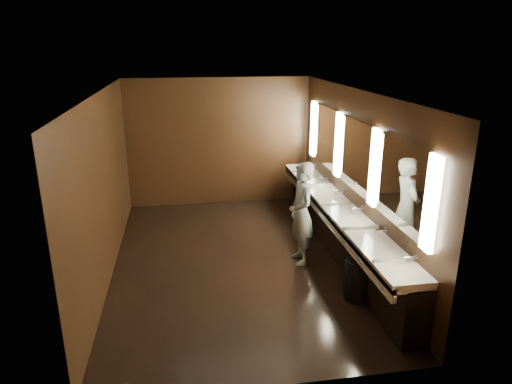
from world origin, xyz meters
TOP-DOWN VIEW (x-y plane):
  - floor at (0.00, 0.00)m, footprint 6.00×6.00m
  - ceiling at (0.00, 0.00)m, footprint 4.00×6.00m
  - wall_back at (0.00, 3.00)m, footprint 4.00×0.02m
  - wall_front at (0.00, -3.00)m, footprint 4.00×0.02m
  - wall_left at (-2.00, 0.00)m, footprint 0.02×6.00m
  - wall_right at (2.00, 0.00)m, footprint 0.02×6.00m
  - sink_counter at (1.79, 0.00)m, footprint 0.55×5.40m
  - mirror_band at (1.98, -0.00)m, footprint 0.06×5.03m
  - person at (1.06, -0.18)m, footprint 0.43×0.64m
  - trash_bin at (1.58, -1.46)m, footprint 0.51×0.51m

SIDE VIEW (x-z plane):
  - floor at x=0.00m, z-range 0.00..0.00m
  - trash_bin at x=1.58m, z-range 0.00..0.61m
  - sink_counter at x=1.79m, z-range -0.01..1.00m
  - person at x=1.06m, z-range 0.00..1.71m
  - wall_back at x=0.00m, z-range 0.00..2.80m
  - wall_front at x=0.00m, z-range 0.00..2.80m
  - wall_left at x=-2.00m, z-range 0.00..2.80m
  - wall_right at x=2.00m, z-range 0.00..2.80m
  - mirror_band at x=1.98m, z-range 1.17..2.32m
  - ceiling at x=0.00m, z-range 2.79..2.81m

